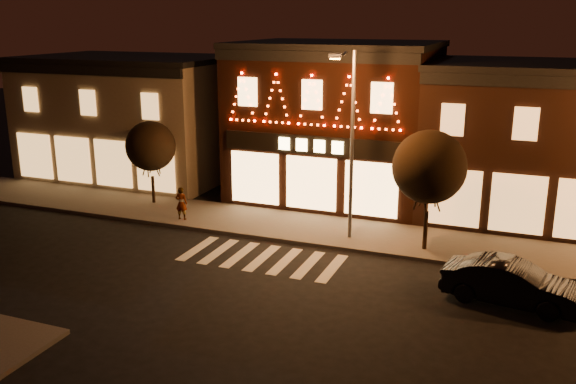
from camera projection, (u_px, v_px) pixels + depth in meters
The scene contains 10 objects.
ground at pixel (216, 297), 21.88m from camera, with size 120.00×120.00×0.00m, color black.
sidewalk_far at pixel (338, 232), 28.32m from camera, with size 44.00×4.00×0.15m, color #47423D.
building_left at pixel (133, 117), 38.02m from camera, with size 12.20×8.28×7.30m.
building_pulp at pixel (337, 121), 33.27m from camera, with size 10.20×8.34×8.30m.
building_right_a at pixel (525, 141), 30.04m from camera, with size 9.20×8.28×7.50m.
streetlamp_mid at pixel (350, 132), 26.03m from camera, with size 0.69×1.85×8.06m.
tree_left at pixel (151, 146), 31.83m from camera, with size 2.56×2.56×4.29m.
tree_right at pixel (429, 167), 25.13m from camera, with size 3.00×3.00×5.02m.
dark_sedan at pixel (512, 283), 21.20m from camera, with size 1.60×4.59×1.51m, color black.
pedestrian at pixel (181, 203), 29.67m from camera, with size 0.58×0.38×1.60m, color gray.
Camera 1 is at (9.72, -17.74, 9.47)m, focal length 38.84 mm.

